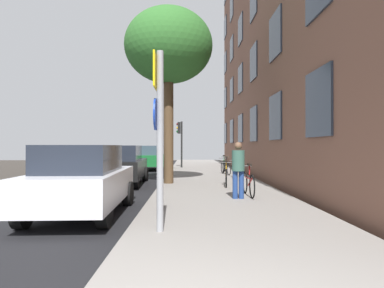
{
  "coord_description": "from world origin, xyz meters",
  "views": [
    {
      "loc": [
        0.09,
        -2.32,
        1.61
      ],
      "look_at": [
        0.28,
        11.55,
        1.69
      ],
      "focal_mm": 31.36,
      "sensor_mm": 36.0,
      "label": 1
    }
  ],
  "objects_px": {
    "sign_post": "(159,126)",
    "bicycle_1": "(226,176)",
    "bicycle_3": "(226,167)",
    "bicycle_2": "(234,170)",
    "car_0": "(83,180)",
    "bicycle_4": "(224,165)",
    "tree_near": "(169,47)",
    "pedestrian_0": "(238,166)",
    "car_2": "(151,157)",
    "car_1": "(122,165)",
    "bicycle_0": "(248,183)",
    "traffic_light": "(180,136)"
  },
  "relations": [
    {
      "from": "car_0",
      "to": "bicycle_4",
      "type": "bearing_deg",
      "value": 68.32
    },
    {
      "from": "sign_post",
      "to": "pedestrian_0",
      "type": "distance_m",
      "value": 4.2
    },
    {
      "from": "traffic_light",
      "to": "car_0",
      "type": "relative_size",
      "value": 0.79
    },
    {
      "from": "traffic_light",
      "to": "bicycle_3",
      "type": "relative_size",
      "value": 1.89
    },
    {
      "from": "bicycle_0",
      "to": "car_0",
      "type": "relative_size",
      "value": 0.43
    },
    {
      "from": "car_0",
      "to": "bicycle_2",
      "type": "bearing_deg",
      "value": 60.01
    },
    {
      "from": "tree_near",
      "to": "car_2",
      "type": "relative_size",
      "value": 1.7
    },
    {
      "from": "sign_post",
      "to": "pedestrian_0",
      "type": "bearing_deg",
      "value": 61.68
    },
    {
      "from": "sign_post",
      "to": "bicycle_0",
      "type": "height_order",
      "value": "sign_post"
    },
    {
      "from": "tree_near",
      "to": "bicycle_3",
      "type": "relative_size",
      "value": 4.14
    },
    {
      "from": "car_2",
      "to": "bicycle_4",
      "type": "bearing_deg",
      "value": -36.37
    },
    {
      "from": "bicycle_1",
      "to": "car_0",
      "type": "bearing_deg",
      "value": -128.83
    },
    {
      "from": "bicycle_0",
      "to": "car_2",
      "type": "height_order",
      "value": "car_2"
    },
    {
      "from": "sign_post",
      "to": "bicycle_4",
      "type": "distance_m",
      "value": 13.49
    },
    {
      "from": "bicycle_1",
      "to": "bicycle_4",
      "type": "relative_size",
      "value": 1.04
    },
    {
      "from": "pedestrian_0",
      "to": "bicycle_2",
      "type": "bearing_deg",
      "value": 82.97
    },
    {
      "from": "bicycle_3",
      "to": "bicycle_4",
      "type": "height_order",
      "value": "bicycle_4"
    },
    {
      "from": "pedestrian_0",
      "to": "car_0",
      "type": "distance_m",
      "value": 4.22
    },
    {
      "from": "car_0",
      "to": "tree_near",
      "type": "bearing_deg",
      "value": 73.99
    },
    {
      "from": "bicycle_1",
      "to": "car_1",
      "type": "bearing_deg",
      "value": 161.96
    },
    {
      "from": "sign_post",
      "to": "car_2",
      "type": "bearing_deg",
      "value": 96.64
    },
    {
      "from": "tree_near",
      "to": "bicycle_2",
      "type": "bearing_deg",
      "value": 37.37
    },
    {
      "from": "bicycle_0",
      "to": "car_2",
      "type": "distance_m",
      "value": 13.07
    },
    {
      "from": "tree_near",
      "to": "bicycle_1",
      "type": "height_order",
      "value": "tree_near"
    },
    {
      "from": "bicycle_4",
      "to": "bicycle_1",
      "type": "bearing_deg",
      "value": -95.66
    },
    {
      "from": "bicycle_0",
      "to": "car_0",
      "type": "xyz_separation_m",
      "value": [
        -4.22,
        -2.27,
        0.34
      ]
    },
    {
      "from": "bicycle_0",
      "to": "bicycle_3",
      "type": "distance_m",
      "value": 7.51
    },
    {
      "from": "bicycle_2",
      "to": "pedestrian_0",
      "type": "bearing_deg",
      "value": -97.03
    },
    {
      "from": "bicycle_2",
      "to": "sign_post",
      "type": "bearing_deg",
      "value": -105.4
    },
    {
      "from": "sign_post",
      "to": "bicycle_1",
      "type": "xyz_separation_m",
      "value": [
        1.95,
        6.64,
        -1.47
      ]
    },
    {
      "from": "bicycle_3",
      "to": "bicycle_2",
      "type": "bearing_deg",
      "value": -83.7
    },
    {
      "from": "car_1",
      "to": "bicycle_0",
      "type": "bearing_deg",
      "value": -40.43
    },
    {
      "from": "traffic_light",
      "to": "bicycle_4",
      "type": "height_order",
      "value": "traffic_light"
    },
    {
      "from": "bicycle_2",
      "to": "car_1",
      "type": "bearing_deg",
      "value": -159.4
    },
    {
      "from": "tree_near",
      "to": "bicycle_2",
      "type": "distance_m",
      "value": 6.33
    },
    {
      "from": "tree_near",
      "to": "pedestrian_0",
      "type": "distance_m",
      "value": 6.42
    },
    {
      "from": "bicycle_0",
      "to": "pedestrian_0",
      "type": "distance_m",
      "value": 0.84
    },
    {
      "from": "pedestrian_0",
      "to": "car_1",
      "type": "xyz_separation_m",
      "value": [
        -4.15,
        4.39,
        -0.19
      ]
    },
    {
      "from": "tree_near",
      "to": "bicycle_4",
      "type": "distance_m",
      "value": 8.06
    },
    {
      "from": "car_1",
      "to": "tree_near",
      "type": "bearing_deg",
      "value": -12.0
    },
    {
      "from": "tree_near",
      "to": "bicycle_4",
      "type": "height_order",
      "value": "tree_near"
    },
    {
      "from": "traffic_light",
      "to": "bicycle_3",
      "type": "bearing_deg",
      "value": -66.58
    },
    {
      "from": "bicycle_0",
      "to": "bicycle_2",
      "type": "distance_m",
      "value": 5.72
    },
    {
      "from": "car_0",
      "to": "bicycle_0",
      "type": "bearing_deg",
      "value": 28.27
    },
    {
      "from": "sign_post",
      "to": "bicycle_2",
      "type": "xyz_separation_m",
      "value": [
        2.71,
        9.84,
        -1.5
      ]
    },
    {
      "from": "car_1",
      "to": "bicycle_4",
      "type": "bearing_deg",
      "value": 47.08
    },
    {
      "from": "bicycle_2",
      "to": "bicycle_3",
      "type": "relative_size",
      "value": 0.96
    },
    {
      "from": "sign_post",
      "to": "car_2",
      "type": "distance_m",
      "value": 16.63
    },
    {
      "from": "pedestrian_0",
      "to": "car_2",
      "type": "height_order",
      "value": "pedestrian_0"
    },
    {
      "from": "bicycle_1",
      "to": "traffic_light",
      "type": "bearing_deg",
      "value": 100.26
    }
  ]
}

